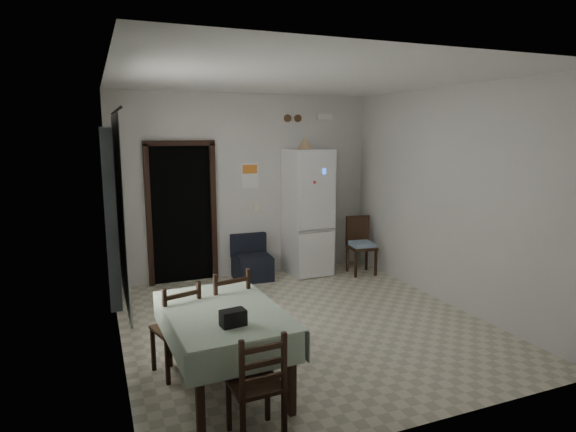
# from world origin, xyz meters

# --- Properties ---
(ground) EXTENTS (4.50, 4.50, 0.00)m
(ground) POSITION_xyz_m (0.00, 0.00, 0.00)
(ground) COLOR beige
(ground) RESTS_ON ground
(ceiling) EXTENTS (4.20, 4.50, 0.02)m
(ceiling) POSITION_xyz_m (0.00, 0.00, 2.90)
(ceiling) COLOR white
(ceiling) RESTS_ON ground
(wall_back) EXTENTS (4.20, 0.02, 2.90)m
(wall_back) POSITION_xyz_m (0.00, 2.25, 1.45)
(wall_back) COLOR silver
(wall_back) RESTS_ON ground
(wall_front) EXTENTS (4.20, 0.02, 2.90)m
(wall_front) POSITION_xyz_m (0.00, -2.25, 1.45)
(wall_front) COLOR silver
(wall_front) RESTS_ON ground
(wall_left) EXTENTS (0.02, 4.50, 2.90)m
(wall_left) POSITION_xyz_m (-2.10, 0.00, 1.45)
(wall_left) COLOR silver
(wall_left) RESTS_ON ground
(wall_right) EXTENTS (0.02, 4.50, 2.90)m
(wall_right) POSITION_xyz_m (2.10, 0.00, 1.45)
(wall_right) COLOR silver
(wall_right) RESTS_ON ground
(doorway) EXTENTS (1.06, 0.52, 2.22)m
(doorway) POSITION_xyz_m (-1.05, 2.45, 1.06)
(doorway) COLOR black
(doorway) RESTS_ON ground
(window_recess) EXTENTS (0.10, 1.20, 1.60)m
(window_recess) POSITION_xyz_m (-2.15, -0.20, 1.55)
(window_recess) COLOR silver
(window_recess) RESTS_ON ground
(curtain) EXTENTS (0.02, 1.45, 1.85)m
(curtain) POSITION_xyz_m (-2.04, -0.20, 1.55)
(curtain) COLOR silver
(curtain) RESTS_ON ground
(curtain_rod) EXTENTS (0.02, 1.60, 0.02)m
(curtain_rod) POSITION_xyz_m (-2.03, -0.20, 2.50)
(curtain_rod) COLOR black
(curtain_rod) RESTS_ON ground
(calendar) EXTENTS (0.28, 0.02, 0.40)m
(calendar) POSITION_xyz_m (0.05, 2.24, 1.62)
(calendar) COLOR white
(calendar) RESTS_ON ground
(calendar_image) EXTENTS (0.24, 0.01, 0.14)m
(calendar_image) POSITION_xyz_m (0.05, 2.23, 1.72)
(calendar_image) COLOR orange
(calendar_image) RESTS_ON ground
(light_switch) EXTENTS (0.08, 0.02, 0.12)m
(light_switch) POSITION_xyz_m (0.15, 2.24, 1.10)
(light_switch) COLOR beige
(light_switch) RESTS_ON ground
(vent_left) EXTENTS (0.12, 0.03, 0.12)m
(vent_left) POSITION_xyz_m (0.70, 2.23, 2.52)
(vent_left) COLOR brown
(vent_left) RESTS_ON ground
(vent_right) EXTENTS (0.12, 0.03, 0.12)m
(vent_right) POSITION_xyz_m (0.88, 2.23, 2.52)
(vent_right) COLOR brown
(vent_right) RESTS_ON ground
(emergency_light) EXTENTS (0.25, 0.07, 0.09)m
(emergency_light) POSITION_xyz_m (1.35, 2.21, 2.55)
(emergency_light) COLOR white
(emergency_light) RESTS_ON ground
(fridge) EXTENTS (0.69, 0.69, 2.04)m
(fridge) POSITION_xyz_m (0.93, 1.93, 1.02)
(fridge) COLOR white
(fridge) RESTS_ON ground
(tan_cone) EXTENTS (0.25, 0.25, 0.19)m
(tan_cone) POSITION_xyz_m (0.86, 1.90, 2.13)
(tan_cone) COLOR tan
(tan_cone) RESTS_ON fridge
(navy_seat) EXTENTS (0.61, 0.59, 0.70)m
(navy_seat) POSITION_xyz_m (-0.02, 1.93, 0.35)
(navy_seat) COLOR black
(navy_seat) RESTS_ON ground
(corner_chair) EXTENTS (0.45, 0.45, 0.94)m
(corner_chair) POSITION_xyz_m (1.73, 1.55, 0.47)
(corner_chair) COLOR black
(corner_chair) RESTS_ON ground
(dining_table) EXTENTS (1.02, 1.50, 0.76)m
(dining_table) POSITION_xyz_m (-1.28, -1.11, 0.38)
(dining_table) COLOR #A9C1A5
(dining_table) RESTS_ON ground
(black_bag) EXTENTS (0.22, 0.15, 0.13)m
(black_bag) POSITION_xyz_m (-1.29, -1.50, 0.83)
(black_bag) COLOR black
(black_bag) RESTS_ON dining_table
(dining_chair_far_left) EXTENTS (0.49, 0.49, 0.92)m
(dining_chair_far_left) POSITION_xyz_m (-1.63, -0.64, 0.46)
(dining_chair_far_left) COLOR black
(dining_chair_far_left) RESTS_ON ground
(dining_chair_far_right) EXTENTS (0.48, 0.48, 0.96)m
(dining_chair_far_right) POSITION_xyz_m (-1.11, -0.51, 0.48)
(dining_chair_far_right) COLOR black
(dining_chair_far_right) RESTS_ON ground
(dining_chair_near_head) EXTENTS (0.40, 0.40, 0.89)m
(dining_chair_near_head) POSITION_xyz_m (-1.24, -1.89, 0.44)
(dining_chair_near_head) COLOR black
(dining_chair_near_head) RESTS_ON ground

